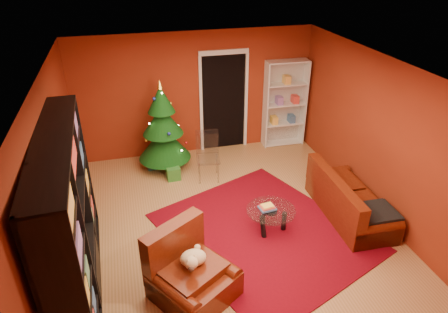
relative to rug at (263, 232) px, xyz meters
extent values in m
cube|color=#9E6E3F|center=(-0.45, 0.37, -0.03)|extent=(5.00, 5.50, 0.05)
cube|color=silver|center=(-0.45, 0.37, 2.62)|extent=(5.00, 5.50, 0.05)
cube|color=maroon|center=(-0.45, 3.14, 1.29)|extent=(5.00, 0.05, 2.60)
cube|color=maroon|center=(-2.98, 0.37, 1.29)|extent=(0.05, 5.50, 2.60)
cube|color=maroon|center=(2.07, 0.37, 1.29)|extent=(0.05, 5.50, 2.60)
cube|color=#660410|center=(0.00, 0.00, 0.00)|extent=(3.60, 3.85, 0.02)
cube|color=#227083|center=(-1.49, 2.57, 0.13)|extent=(0.31, 0.31, 0.28)
cube|color=#266F22|center=(-1.16, 2.02, 0.12)|extent=(0.27, 0.27, 0.26)
camera|label=1|loc=(-1.88, -4.73, 4.12)|focal=32.00mm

